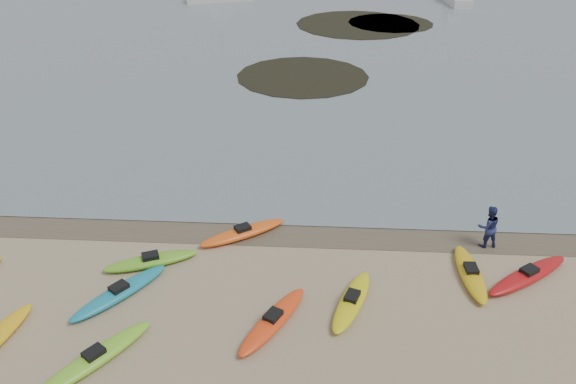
{
  "coord_description": "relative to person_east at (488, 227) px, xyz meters",
  "views": [
    {
      "loc": [
        1.06,
        -17.93,
        11.78
      ],
      "look_at": [
        0.0,
        0.0,
        1.5
      ],
      "focal_mm": 35.0,
      "sensor_mm": 36.0,
      "label": 1
    }
  ],
  "objects": [
    {
      "name": "ground",
      "position": [
        -7.19,
        0.87,
        -0.82
      ],
      "size": [
        600.0,
        600.0,
        0.0
      ],
      "primitive_type": "plane",
      "color": "tan",
      "rests_on": "ground"
    },
    {
      "name": "wet_sand",
      "position": [
        -7.19,
        0.57,
        -0.81
      ],
      "size": [
        60.0,
        60.0,
        0.0
      ],
      "primitive_type": "plane",
      "color": "brown",
      "rests_on": "ground"
    },
    {
      "name": "kayaks",
      "position": [
        -7.96,
        -3.05,
        -0.65
      ],
      "size": [
        24.41,
        9.77,
        0.34
      ],
      "color": "yellow",
      "rests_on": "ground"
    },
    {
      "name": "person_east",
      "position": [
        0.0,
        0.0,
        0.0
      ],
      "size": [
        0.88,
        0.74,
        1.63
      ],
      "primitive_type": "imported",
      "rotation": [
        0.0,
        0.0,
        3.31
      ],
      "color": "navy",
      "rests_on": "ground"
    },
    {
      "name": "kelp_mats",
      "position": [
        -3.59,
        29.31,
        -0.79
      ],
      "size": [
        15.41,
        24.6,
        0.04
      ],
      "color": "black",
      "rests_on": "water"
    }
  ]
}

